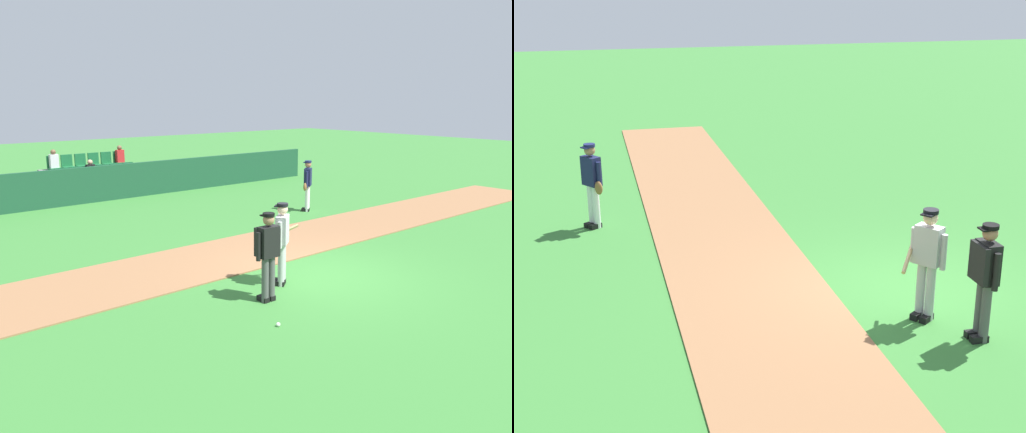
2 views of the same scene
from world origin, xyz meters
TOP-DOWN VIEW (x-y plane):
  - ground_plane at (0.00, 0.00)m, footprint 80.00×80.00m
  - infield_dirt_path at (0.00, 2.51)m, footprint 28.00×2.64m
  - dugout_fence at (0.00, 11.16)m, footprint 20.00×0.16m
  - stadium_bleachers at (-0.00, 12.62)m, footprint 3.90×2.10m
  - batter_grey_jersey at (-1.08, 0.15)m, footprint 0.73×0.70m
  - umpire_home_plate at (-1.90, -0.34)m, footprint 0.59×0.31m
  - runner_navy_jersey at (4.47, 4.92)m, footprint 0.61×0.46m
  - baseball at (-2.51, -1.34)m, footprint 0.07×0.07m

SIDE VIEW (x-z plane):
  - ground_plane at x=0.00m, z-range 0.00..0.00m
  - infield_dirt_path at x=0.00m, z-range 0.00..0.03m
  - baseball at x=-2.51m, z-range 0.00..0.07m
  - stadium_bleachers at x=0.00m, z-range -0.45..1.45m
  - dugout_fence at x=0.00m, z-range 0.00..1.35m
  - runner_navy_jersey at x=4.47m, z-range 0.08..1.84m
  - batter_grey_jersey at x=-1.08m, z-range 0.09..1.85m
  - umpire_home_plate at x=-1.90m, z-range 0.12..1.88m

